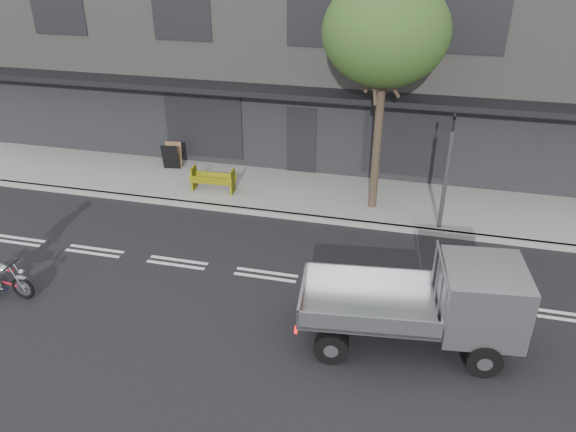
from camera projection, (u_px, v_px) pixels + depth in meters
The scene contains 9 objects.
ground at pixel (266, 275), 14.11m from camera, with size 80.00×80.00×0.00m, color black.
sidewalk at pixel (305, 194), 18.11m from camera, with size 32.00×3.20×0.15m, color gray.
kerb at pixel (294, 216), 16.74m from camera, with size 32.00×0.20×0.15m, color gray.
building_main at pixel (343, 32), 21.93m from camera, with size 26.00×10.00×8.00m, color slate.
street_tree at pixel (386, 33), 14.78m from camera, with size 3.40×3.40×6.74m.
traffic_light_pole at pixel (446, 178), 15.33m from camera, with size 0.12×0.12×3.50m.
flatbed_ute at pixel (460, 300), 11.24m from camera, with size 4.57×2.26×2.04m.
construction_barrier at pixel (211, 182), 17.81m from camera, with size 1.41×0.56×0.79m, color yellow, non-canonical shape.
sandwich_board at pixel (170, 157), 19.49m from camera, with size 0.57×0.38×0.90m, color black, non-canonical shape.
Camera 1 is at (3.34, -11.30, 7.92)m, focal length 35.00 mm.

